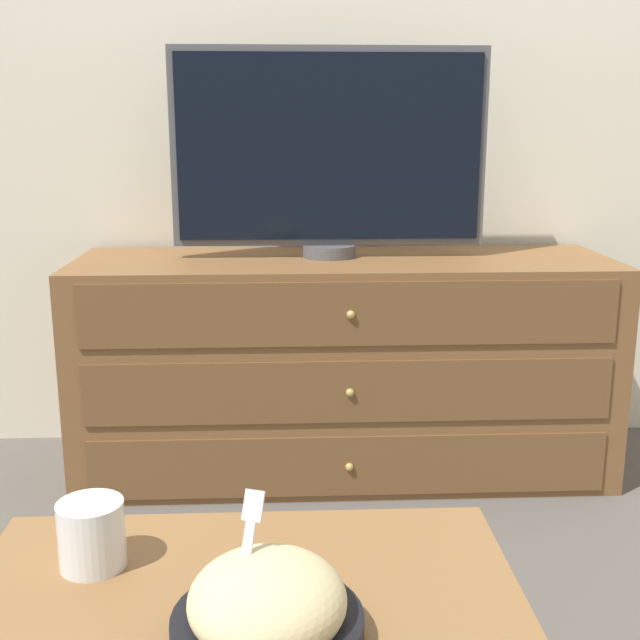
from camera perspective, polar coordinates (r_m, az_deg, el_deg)
ground_plane at (r=2.92m, az=1.81°, el=-8.01°), size 12.00×12.00×0.00m
wall_back at (r=2.75m, az=1.99°, el=18.26°), size 12.00×0.05×2.60m
dresser at (r=2.54m, az=1.66°, el=-3.26°), size 1.64×0.54×0.68m
tv at (r=2.46m, az=0.66°, el=11.90°), size 0.95×0.16×0.62m
takeout_bowl at (r=0.98m, az=-3.76°, el=-19.86°), size 0.22×0.22×0.17m
drink_cup at (r=1.16m, az=-15.91°, el=-14.70°), size 0.09×0.09×0.09m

